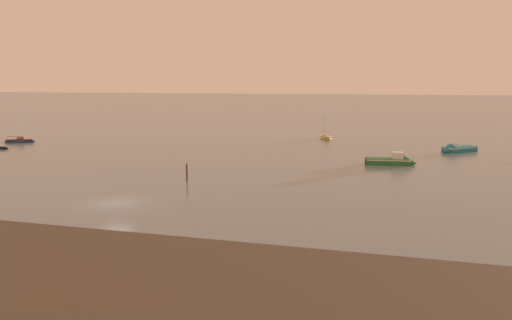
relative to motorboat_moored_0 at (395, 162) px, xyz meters
The scene contains 6 objects.
ground_plane 35.05m from the motorboat_moored_0, 127.20° to the right, with size 800.00×800.00×0.00m, color slate.
motorboat_moored_0 is the anchor object (origin of this frame).
sailboat_moored_2 29.94m from the motorboat_moored_0, 115.42° to the left, with size 3.26×4.89×5.27m.
motorboat_moored_4 16.45m from the motorboat_moored_0, 61.97° to the left, with size 5.65×5.62×2.03m.
sailboat_moored_3 60.82m from the motorboat_moored_0, behind, with size 4.97×3.54×5.40m.
mooring_post_near 26.00m from the motorboat_moored_0, 139.65° to the right, with size 0.22×0.22×2.04m.
Camera 1 is at (23.30, -37.55, 9.89)m, focal length 37.26 mm.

